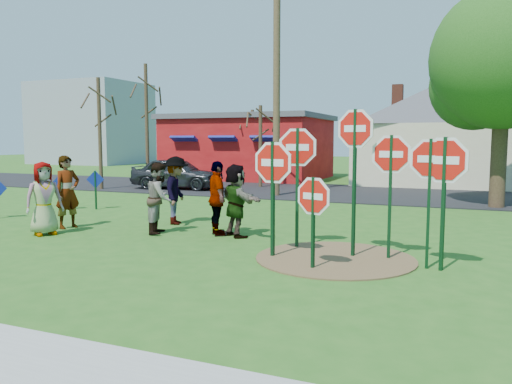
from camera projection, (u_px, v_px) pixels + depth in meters
ground at (170, 234)px, 12.65m from camera, size 120.00×120.00×0.00m
road at (303, 191)px, 23.22m from camera, size 120.00×7.50×0.04m
dirt_patch at (335, 258)px, 10.03m from camera, size 3.20×3.20×0.03m
red_building at (249, 147)px, 31.08m from camera, size 9.40×7.69×3.90m
cream_house at (437, 130)px, 26.81m from camera, size 9.40×9.40×6.50m
distant_building at (92, 124)px, 50.43m from camera, size 10.00×8.00×8.00m
stop_sign_a at (273, 173)px, 10.04m from camera, size 1.14×0.22×2.51m
stop_sign_b at (355, 144)px, 9.98m from camera, size 1.03×0.29×3.14m
stop_sign_c at (391, 168)px, 9.84m from camera, size 1.04×0.07×2.63m
stop_sign_d at (430, 170)px, 9.11m from camera, size 1.01×0.07×2.55m
stop_sign_e at (313, 203)px, 9.13m from camera, size 0.92×0.30×1.84m
stop_sign_f at (445, 170)px, 8.97m from camera, size 1.11×0.33×2.60m
stop_sign_g at (297, 160)px, 10.89m from camera, size 1.14×0.16×2.80m
blue_diamond_c at (62, 187)px, 16.97m from camera, size 0.66×0.27×1.26m
blue_diamond_d at (95, 185)px, 17.11m from camera, size 0.59×0.22×1.35m
person_a at (44, 198)px, 12.50m from camera, size 0.96×1.08×1.85m
person_b at (68, 192)px, 13.46m from camera, size 0.63×0.81×1.97m
person_c at (160, 198)px, 12.73m from camera, size 0.94×1.06×1.81m
person_d at (176, 190)px, 14.10m from camera, size 1.08×1.41×1.92m
person_e at (217, 198)px, 12.42m from camera, size 1.05×1.13×1.87m
person_f at (236, 201)px, 12.26m from camera, size 1.64×1.45×1.80m
suv at (177, 173)px, 24.00m from camera, size 4.51×2.11×1.49m
utility_pole at (277, 77)px, 20.73m from camera, size 2.24×0.83×9.45m
leafy_tree at (507, 65)px, 16.95m from camera, size 5.37×4.90×7.63m
bare_tree_west at (99, 118)px, 23.58m from camera, size 1.80×1.80×5.30m
bare_tree_east at (252, 136)px, 27.65m from camera, size 1.80×1.80×4.04m
bare_tree_mid at (146, 108)px, 25.22m from camera, size 1.80×1.80×6.19m
bare_tree_extra at (260, 135)px, 24.73m from camera, size 1.80×1.80×4.08m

